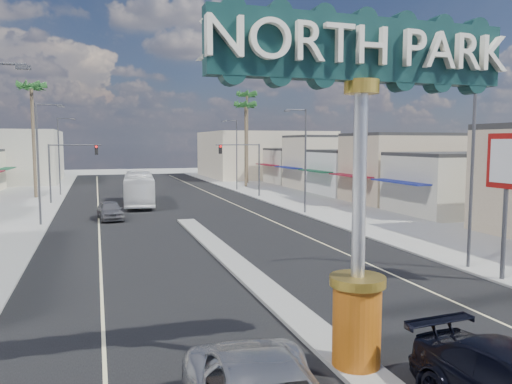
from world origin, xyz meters
TOP-DOWN VIEW (x-y plane):
  - ground at (0.00, 30.00)m, footprint 160.00×160.00m
  - road at (0.00, 30.00)m, footprint 20.00×120.00m
  - median_island at (0.00, 14.00)m, footprint 1.30×30.00m
  - sidewalk_right at (14.00, 30.00)m, footprint 8.00×120.00m
  - storefront_row_right at (24.00, 43.00)m, footprint 12.00×42.00m
  - backdrop_far_right at (22.00, 75.00)m, footprint 20.00×20.00m
  - gateway_sign at (0.00, 1.98)m, footprint 8.20×1.50m
  - traffic_signal_left at (-9.18, 43.99)m, footprint 5.09×0.45m
  - traffic_signal_right at (9.18, 43.99)m, footprint 5.09×0.45m
  - streetlight_l_mid at (-10.43, 30.00)m, footprint 2.03×0.22m
  - streetlight_l_far at (-10.43, 52.00)m, footprint 2.03×0.22m
  - streetlight_r_near at (10.43, 10.00)m, footprint 2.03×0.22m
  - streetlight_r_mid at (10.43, 30.00)m, footprint 2.03×0.22m
  - streetlight_r_far at (10.43, 52.00)m, footprint 2.03×0.22m
  - palm_left_far at (-13.00, 50.00)m, footprint 2.60×2.60m
  - palm_right_mid at (13.00, 56.00)m, footprint 2.60×2.60m
  - palm_right_far at (15.00, 62.00)m, footprint 2.60×2.60m
  - car_parked_left at (-5.61, 31.62)m, footprint 2.22×4.59m
  - city_bus at (-2.59, 40.86)m, footprint 3.55×11.76m
  - bank_pylon_sign at (10.49, 7.76)m, footprint 0.40×2.03m

SIDE VIEW (x-z plane):
  - ground at x=0.00m, z-range 0.00..0.00m
  - road at x=0.00m, z-range 0.00..0.01m
  - sidewalk_right at x=14.00m, z-range 0.00..0.12m
  - median_island at x=0.00m, z-range 0.00..0.16m
  - car_parked_left at x=-5.61m, z-range 0.00..1.51m
  - city_bus at x=-2.59m, z-range 0.00..3.23m
  - storefront_row_right at x=24.00m, z-range 0.00..6.00m
  - backdrop_far_right at x=22.00m, z-range 0.00..8.00m
  - traffic_signal_left at x=-9.18m, z-range 1.27..7.27m
  - traffic_signal_right at x=9.18m, z-range 1.27..7.27m
  - bank_pylon_sign at x=10.49m, z-range 1.77..8.21m
  - streetlight_l_mid at x=-10.43m, z-range 0.57..9.57m
  - streetlight_l_far at x=-10.43m, z-range 0.57..9.57m
  - streetlight_r_near at x=10.43m, z-range 0.57..9.57m
  - streetlight_r_mid at x=10.43m, z-range 0.57..9.57m
  - streetlight_r_far at x=10.43m, z-range 0.57..9.57m
  - gateway_sign at x=0.00m, z-range 1.35..10.50m
  - palm_right_mid at x=13.00m, z-range 4.55..16.65m
  - palm_left_far at x=-13.00m, z-range 4.95..18.05m
  - palm_right_far at x=15.00m, z-range 5.34..19.44m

